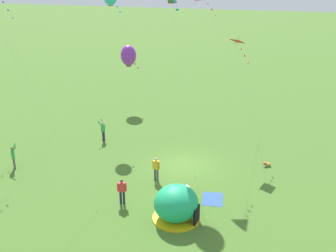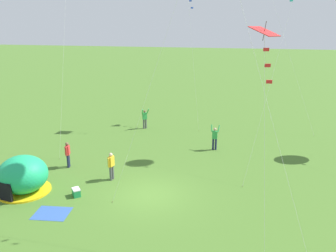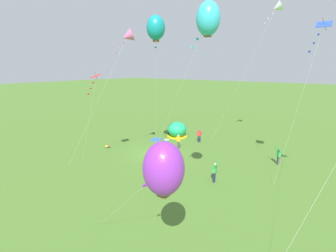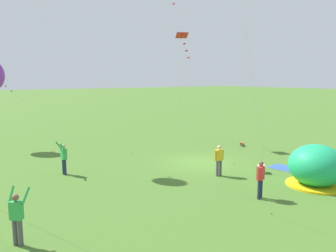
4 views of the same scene
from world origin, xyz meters
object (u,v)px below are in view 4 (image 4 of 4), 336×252
person_strolling (219,159)px  cooler_box (261,169)px  kite_red (183,40)px  person_center_field (260,178)px  person_arms_raised (17,216)px  popup_tent (316,166)px  person_with_toddler (64,157)px  toddler_crawling (242,144)px

person_strolling → cooler_box: bearing=-111.2°
cooler_box → kite_red: 12.39m
person_center_field → person_strolling: size_ratio=1.00×
cooler_box → person_arms_raised: (-0.96, 12.99, 0.78)m
person_arms_raised → person_strolling: person_arms_raised is taller
popup_tent → person_arms_raised: (2.07, 13.40, 0.00)m
person_with_toddler → person_strolling: bearing=-126.2°
cooler_box → kite_red: size_ratio=0.07×
popup_tent → kite_red: kite_red is taller
popup_tent → person_strolling: 4.88m
cooler_box → kite_red: (9.26, -1.35, 8.13)m
person_arms_raised → kite_red: bearing=-54.5°
cooler_box → toddler_crawling: size_ratio=1.15×
person_center_field → kite_red: bearing=-21.3°
toddler_crawling → person_arms_raised: bearing=110.9°
popup_tent → person_with_toddler: bearing=47.2°
toddler_crawling → person_with_toddler: size_ratio=0.29×
person_strolling → kite_red: kite_red is taller
toddler_crawling → person_center_field: 11.58m
popup_tent → cooler_box: (3.04, 0.41, -0.78)m
popup_tent → person_center_field: (0.40, 3.71, -0.03)m
person_strolling → person_with_toddler: size_ratio=0.91×
person_center_field → person_with_toddler: size_ratio=0.91×
popup_tent → person_with_toddler: (9.06, 9.77, 0.00)m
toddler_crawling → person_arms_raised: size_ratio=0.29×
person_center_field → person_strolling: (3.57, -0.88, 0.00)m
cooler_box → person_strolling: bearing=68.8°
person_arms_raised → person_strolling: (1.90, -10.58, -0.03)m
popup_tent → kite_red: 14.35m
popup_tent → person_center_field: bearing=83.8°
popup_tent → toddler_crawling: bearing=-25.7°
person_strolling → toddler_crawling: bearing=-55.6°
cooler_box → person_arms_raised: person_arms_raised is taller
cooler_box → person_strolling: (0.94, 2.42, 0.74)m
popup_tent → person_arms_raised: size_ratio=1.49×
kite_red → person_center_field: bearing=158.7°
toddler_crawling → person_arms_raised: 18.89m
cooler_box → person_arms_raised: 13.05m
toddler_crawling → kite_red: 9.47m
person_strolling → kite_red: size_ratio=0.19×
popup_tent → person_arms_raised: bearing=81.2°
person_center_field → cooler_box: bearing=-51.4°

